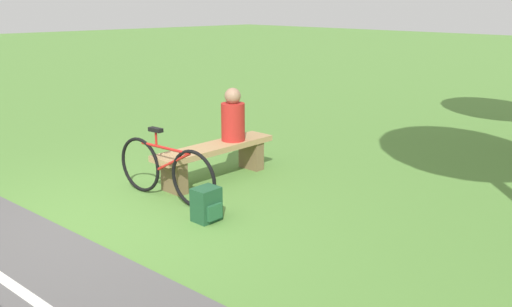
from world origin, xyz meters
TOP-DOWN VIEW (x-y plane):
  - ground_plane at (0.00, 0.00)m, footprint 80.00×80.00m
  - bench at (-2.06, -0.28)m, footprint 1.96×0.51m
  - person_seated at (-2.42, -0.29)m, footprint 0.35×0.35m
  - bicycle at (-1.10, -0.10)m, footprint 0.28×1.70m
  - backpack at (-1.03, 0.80)m, footprint 0.31×0.29m

SIDE VIEW (x-z plane):
  - ground_plane at x=0.00m, z-range 0.00..0.00m
  - backpack at x=-1.03m, z-range 0.00..0.39m
  - bench at x=-2.06m, z-range 0.10..0.61m
  - bicycle at x=-1.10m, z-range -0.07..0.84m
  - person_seated at x=-2.42m, z-range 0.46..1.22m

